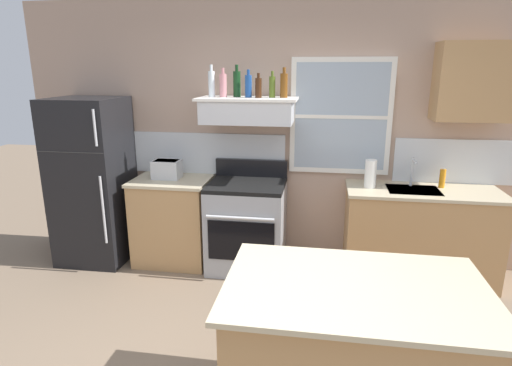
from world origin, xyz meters
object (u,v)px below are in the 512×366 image
bottle_clear_tall (212,84)px  bottle_brown_stout (258,88)px  paper_towel_roll (370,174)px  refrigerator (93,181)px  bottle_rose_pink (223,85)px  stove_range (247,225)px  bottle_amber_wine (284,85)px  bottle_olive_oil_square (272,87)px  toaster (167,169)px  kitchen_island (351,358)px  dish_soap_bottle (442,178)px  bottle_blue_liqueur (248,86)px  bottle_dark_green_wine (237,83)px

bottle_clear_tall → bottle_brown_stout: bearing=-4.7°
bottle_brown_stout → paper_towel_roll: bearing=-0.1°
refrigerator → bottle_rose_pink: bearing=4.3°
stove_range → bottle_amber_wine: bearing=17.2°
bottle_rose_pink → bottle_olive_oil_square: bottle_rose_pink is taller
bottle_clear_tall → bottle_rose_pink: 0.11m
toaster → kitchen_island: size_ratio=0.21×
bottle_clear_tall → dish_soap_bottle: bottle_clear_tall is taller
bottle_olive_oil_square → paper_towel_roll: (0.96, -0.06, -0.80)m
bottle_blue_liqueur → bottle_amber_wine: bottle_amber_wine is taller
stove_range → bottle_dark_green_wine: bearing=128.0°
stove_range → bottle_rose_pink: bottle_rose_pink is taller
stove_range → bottle_olive_oil_square: bearing=23.5°
toaster → kitchen_island: toaster is taller
refrigerator → dish_soap_bottle: size_ratio=9.62×
refrigerator → stove_range: 1.70m
toaster → bottle_clear_tall: (0.50, 0.02, 0.87)m
bottle_amber_wine → paper_towel_roll: size_ratio=1.04×
bottle_olive_oil_square → dish_soap_bottle: bearing=1.2°
bottle_dark_green_wine → bottle_rose_pink: bearing=-150.5°
bottle_blue_liqueur → bottle_brown_stout: bearing=-30.5°
bottle_dark_green_wine → bottle_amber_wine: bottle_dark_green_wine is taller
toaster → bottle_amber_wine: (1.20, 0.05, 0.86)m
refrigerator → bottle_dark_green_wine: size_ratio=5.66×
paper_towel_roll → bottle_blue_liqueur: bearing=176.8°
bottle_rose_pink → kitchen_island: 2.71m
refrigerator → paper_towel_roll: 2.85m
paper_towel_roll → dish_soap_bottle: size_ratio=1.50×
bottle_blue_liqueur → paper_towel_roll: 1.44m
bottle_dark_green_wine → dish_soap_bottle: bottle_dark_green_wine is taller
paper_towel_roll → kitchen_island: 2.06m
refrigerator → bottle_clear_tall: bearing=4.5°
bottle_amber_wine → paper_towel_roll: 1.18m
bottle_rose_pink → bottle_brown_stout: (0.35, -0.04, -0.02)m
bottle_blue_liqueur → bottle_dark_green_wine: bearing=158.5°
bottle_clear_tall → dish_soap_bottle: size_ratio=1.71×
bottle_olive_oil_square → toaster: bearing=-177.8°
bottle_blue_liqueur → dish_soap_bottle: size_ratio=1.45×
bottle_clear_tall → bottle_blue_liqueur: bearing=3.9°
bottle_amber_wine → paper_towel_roll: bearing=-4.7°
refrigerator → bottle_rose_pink: 1.73m
bottle_clear_tall → bottle_rose_pink: (0.11, 0.00, -0.01)m
toaster → bottle_olive_oil_square: size_ratio=1.20×
toaster → kitchen_island: (1.79, -1.98, -0.55)m
dish_soap_bottle → kitchen_island: (-0.94, -2.06, -0.54)m
refrigerator → bottle_amber_wine: bearing=3.7°
refrigerator → bottle_blue_liqueur: size_ratio=6.62×
bottle_olive_oil_square → paper_towel_roll: size_ratio=0.92×
bottle_rose_pink → bottle_clear_tall: bearing=-177.9°
kitchen_island → stove_range: bearing=116.0°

